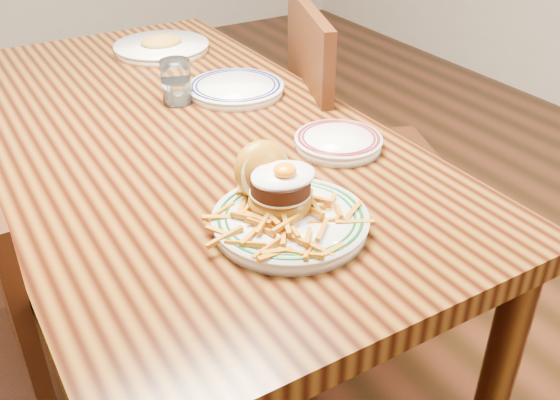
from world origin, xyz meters
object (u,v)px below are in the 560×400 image
table (177,159)px  side_plate (338,141)px  chair_right (347,154)px  main_plate (286,207)px

table → side_plate: size_ratio=8.37×
table → side_plate: (0.27, -0.29, 0.10)m
chair_right → table: bearing=25.6°
main_plate → side_plate: bearing=37.7°
side_plate → main_plate: bearing=-162.6°
table → side_plate: 0.41m
main_plate → side_plate: 0.32m
table → main_plate: (0.01, -0.49, 0.12)m
table → chair_right: bearing=4.8°
chair_right → main_plate: chair_right is taller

